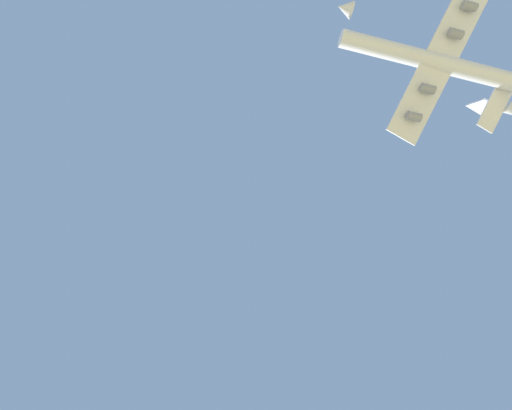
{
  "coord_description": "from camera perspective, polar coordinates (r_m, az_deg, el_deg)",
  "views": [
    {
      "loc": [
        6.47,
        69.4,
        1.99
      ],
      "look_at": [
        -8.36,
        57.17,
        72.13
      ],
      "focal_mm": 26.94,
      "sensor_mm": 36.0,
      "label": 1
    }
  ],
  "objects": [
    {
      "name": "carrier_jet",
      "position": [
        159.85,
        25.04,
        18.56
      ],
      "size": [
        74.29,
        58.35,
        23.32
      ],
      "rotation": [
        0.26,
        0.0,
        -0.39
      ],
      "color": "white"
    }
  ]
}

